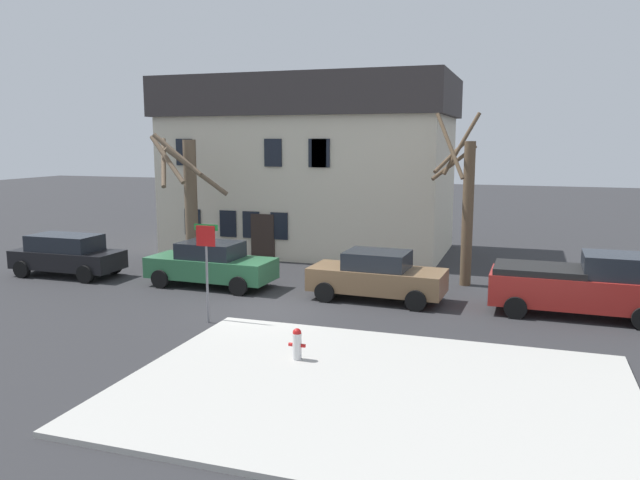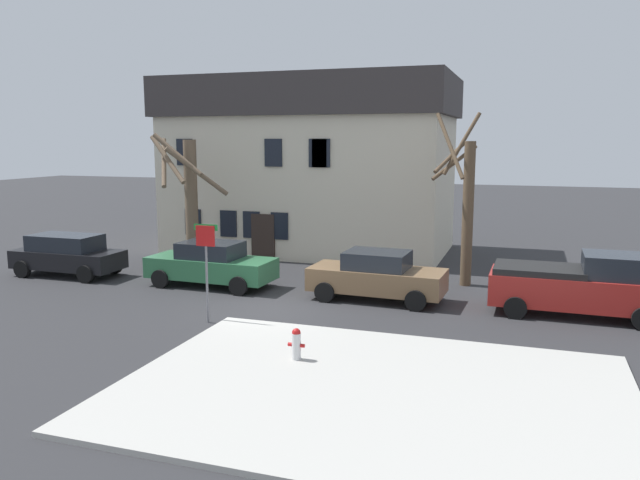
# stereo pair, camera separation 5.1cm
# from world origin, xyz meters

# --- Properties ---
(ground_plane) EXTENTS (120.00, 120.00, 0.00)m
(ground_plane) POSITION_xyz_m (0.00, 0.00, 0.00)
(ground_plane) COLOR #2D2D30
(sidewalk_slab) EXTENTS (10.77, 7.77, 0.12)m
(sidewalk_slab) POSITION_xyz_m (4.76, -5.40, 0.06)
(sidewalk_slab) COLOR #B7B5AD
(sidewalk_slab) RESTS_ON ground_plane
(building_main) EXTENTS (13.53, 7.25, 8.22)m
(building_main) POSITION_xyz_m (-2.36, 10.92, 4.19)
(building_main) COLOR beige
(building_main) RESTS_ON ground_plane
(tree_bare_near) EXTENTS (3.37, 2.28, 5.63)m
(tree_bare_near) POSITION_xyz_m (-5.73, 5.15, 3.04)
(tree_bare_near) COLOR brown
(tree_bare_near) RESTS_ON ground_plane
(tree_bare_mid) EXTENTS (1.71, 2.71, 6.37)m
(tree_bare_mid) POSITION_xyz_m (5.54, 5.56, 3.07)
(tree_bare_mid) COLOR brown
(tree_bare_mid) RESTS_ON ground_plane
(car_black_wagon) EXTENTS (4.38, 1.98, 1.65)m
(car_black_wagon) POSITION_xyz_m (-9.52, 2.15, 0.86)
(car_black_wagon) COLOR black
(car_black_wagon) RESTS_ON ground_plane
(car_green_sedan) EXTENTS (4.76, 2.14, 1.66)m
(car_green_sedan) POSITION_xyz_m (-3.23, 2.35, 0.83)
(car_green_sedan) COLOR #2D6B42
(car_green_sedan) RESTS_ON ground_plane
(car_brown_sedan) EXTENTS (4.59, 2.20, 1.66)m
(car_brown_sedan) POSITION_xyz_m (3.02, 2.34, 0.84)
(car_brown_sedan) COLOR brown
(car_brown_sedan) RESTS_ON ground_plane
(pickup_truck_red) EXTENTS (5.17, 2.23, 1.98)m
(pickup_truck_red) POSITION_xyz_m (9.33, 2.42, 0.96)
(pickup_truck_red) COLOR #AD231E
(pickup_truck_red) RESTS_ON ground_plane
(fire_hydrant) EXTENTS (0.42, 0.22, 0.77)m
(fire_hydrant) POSITION_xyz_m (2.60, -4.23, 0.52)
(fire_hydrant) COLOR silver
(fire_hydrant) RESTS_ON sidewalk_slab
(street_sign_pole) EXTENTS (0.76, 0.07, 2.94)m
(street_sign_pole) POSITION_xyz_m (-1.10, -1.84, 2.05)
(street_sign_pole) COLOR slate
(street_sign_pole) RESTS_ON ground_plane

